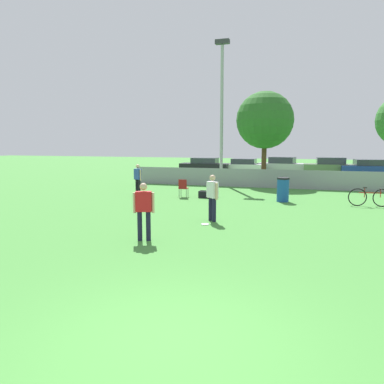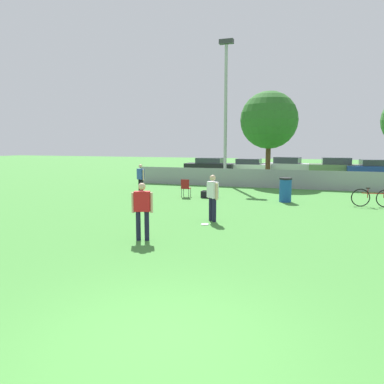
{
  "view_description": "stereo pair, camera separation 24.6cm",
  "coord_description": "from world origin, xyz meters",
  "px_view_note": "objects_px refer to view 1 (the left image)",
  "views": [
    {
      "loc": [
        1.69,
        -4.39,
        2.66
      ],
      "look_at": [
        -2.08,
        7.24,
        1.05
      ],
      "focal_mm": 35.0,
      "sensor_mm": 36.0,
      "label": 1
    },
    {
      "loc": [
        1.92,
        -4.31,
        2.66
      ],
      "look_at": [
        -2.08,
        7.24,
        1.05
      ],
      "focal_mm": 35.0,
      "sensor_mm": 36.0,
      "label": 2
    }
  ],
  "objects_px": {
    "tree_near_pole": "(265,120)",
    "parked_car_silver": "(282,166)",
    "player_thrower_red": "(144,208)",
    "parked_car_blue": "(370,168)",
    "trash_bin": "(283,190)",
    "gear_bag_sideline": "(207,194)",
    "parked_car_dark": "(205,165)",
    "bicycle_sideline": "(370,197)",
    "parked_car_white": "(244,166)",
    "folding_chair_sideline": "(183,187)",
    "player_receiver_white": "(212,195)",
    "frisbee_disc": "(205,224)",
    "parked_car_olive": "(330,167)",
    "spectator_in_blue": "(138,177)",
    "light_pole": "(222,101)"
  },
  "relations": [
    {
      "from": "light_pole",
      "to": "folding_chair_sideline",
      "type": "xyz_separation_m",
      "value": [
        -0.3,
        -6.67,
        -4.81
      ]
    },
    {
      "from": "spectator_in_blue",
      "to": "parked_car_olive",
      "type": "bearing_deg",
      "value": -94.13
    },
    {
      "from": "bicycle_sideline",
      "to": "parked_car_blue",
      "type": "distance_m",
      "value": 15.68
    },
    {
      "from": "trash_bin",
      "to": "gear_bag_sideline",
      "type": "bearing_deg",
      "value": 178.64
    },
    {
      "from": "player_thrower_red",
      "to": "parked_car_blue",
      "type": "xyz_separation_m",
      "value": [
        8.66,
        23.54,
        -0.25
      ]
    },
    {
      "from": "tree_near_pole",
      "to": "frisbee_disc",
      "type": "distance_m",
      "value": 13.94
    },
    {
      "from": "folding_chair_sideline",
      "to": "parked_car_olive",
      "type": "distance_m",
      "value": 17.39
    },
    {
      "from": "frisbee_disc",
      "to": "gear_bag_sideline",
      "type": "relative_size",
      "value": 0.36
    },
    {
      "from": "spectator_in_blue",
      "to": "parked_car_white",
      "type": "distance_m",
      "value": 15.59
    },
    {
      "from": "parked_car_white",
      "to": "parked_car_olive",
      "type": "bearing_deg",
      "value": 1.1
    },
    {
      "from": "bicycle_sideline",
      "to": "parked_car_blue",
      "type": "bearing_deg",
      "value": 77.49
    },
    {
      "from": "player_thrower_red",
      "to": "parked_car_olive",
      "type": "bearing_deg",
      "value": 57.22
    },
    {
      "from": "folding_chair_sideline",
      "to": "gear_bag_sideline",
      "type": "height_order",
      "value": "folding_chair_sideline"
    },
    {
      "from": "parked_car_white",
      "to": "parked_car_olive",
      "type": "xyz_separation_m",
      "value": [
        7.18,
        0.18,
        0.07
      ]
    },
    {
      "from": "trash_bin",
      "to": "parked_car_silver",
      "type": "xyz_separation_m",
      "value": [
        -1.31,
        16.17,
        0.14
      ]
    },
    {
      "from": "folding_chair_sideline",
      "to": "bicycle_sideline",
      "type": "xyz_separation_m",
      "value": [
        8.36,
        -0.1,
        -0.12
      ]
    },
    {
      "from": "parked_car_blue",
      "to": "light_pole",
      "type": "bearing_deg",
      "value": -145.28
    },
    {
      "from": "frisbee_disc",
      "to": "parked_car_white",
      "type": "bearing_deg",
      "value": 96.78
    },
    {
      "from": "folding_chair_sideline",
      "to": "parked_car_olive",
      "type": "relative_size",
      "value": 0.2
    },
    {
      "from": "player_receiver_white",
      "to": "frisbee_disc",
      "type": "bearing_deg",
      "value": -55.23
    },
    {
      "from": "bicycle_sideline",
      "to": "parked_car_dark",
      "type": "bearing_deg",
      "value": 122.66
    },
    {
      "from": "frisbee_disc",
      "to": "parked_car_white",
      "type": "distance_m",
      "value": 21.37
    },
    {
      "from": "bicycle_sideline",
      "to": "parked_car_olive",
      "type": "distance_m",
      "value": 15.87
    },
    {
      "from": "player_thrower_red",
      "to": "parked_car_olive",
      "type": "relative_size",
      "value": 0.37
    },
    {
      "from": "trash_bin",
      "to": "parked_car_blue",
      "type": "xyz_separation_m",
      "value": [
        5.6,
        15.32,
        0.12
      ]
    },
    {
      "from": "parked_car_dark",
      "to": "parked_car_silver",
      "type": "xyz_separation_m",
      "value": [
        6.56,
        1.62,
        0.02
      ]
    },
    {
      "from": "trash_bin",
      "to": "parked_car_silver",
      "type": "distance_m",
      "value": 16.22
    },
    {
      "from": "spectator_in_blue",
      "to": "player_thrower_red",
      "type": "bearing_deg",
      "value": 145.66
    },
    {
      "from": "gear_bag_sideline",
      "to": "parked_car_white",
      "type": "distance_m",
      "value": 15.38
    },
    {
      "from": "folding_chair_sideline",
      "to": "bicycle_sideline",
      "type": "relative_size",
      "value": 0.52
    },
    {
      "from": "spectator_in_blue",
      "to": "parked_car_blue",
      "type": "distance_m",
      "value": 19.97
    },
    {
      "from": "trash_bin",
      "to": "parked_car_olive",
      "type": "xyz_separation_m",
      "value": [
        2.63,
        15.61,
        0.15
      ]
    },
    {
      "from": "player_receiver_white",
      "to": "trash_bin",
      "type": "relative_size",
      "value": 1.44
    },
    {
      "from": "light_pole",
      "to": "frisbee_disc",
      "type": "height_order",
      "value": "light_pole"
    },
    {
      "from": "player_receiver_white",
      "to": "spectator_in_blue",
      "type": "xyz_separation_m",
      "value": [
        -5.37,
        5.26,
        -0.02
      ]
    },
    {
      "from": "parked_car_dark",
      "to": "bicycle_sideline",
      "type": "bearing_deg",
      "value": -53.97
    },
    {
      "from": "light_pole",
      "to": "frisbee_disc",
      "type": "xyz_separation_m",
      "value": [
        2.44,
        -12.33,
        -5.31
      ]
    },
    {
      "from": "light_pole",
      "to": "trash_bin",
      "type": "height_order",
      "value": "light_pole"
    },
    {
      "from": "spectator_in_blue",
      "to": "parked_car_olive",
      "type": "relative_size",
      "value": 0.36
    },
    {
      "from": "gear_bag_sideline",
      "to": "parked_car_white",
      "type": "xyz_separation_m",
      "value": [
        -0.92,
        15.35,
        0.47
      ]
    },
    {
      "from": "tree_near_pole",
      "to": "parked_car_white",
      "type": "relative_size",
      "value": 1.51
    },
    {
      "from": "tree_near_pole",
      "to": "parked_car_silver",
      "type": "distance_m",
      "value": 9.29
    },
    {
      "from": "frisbee_disc",
      "to": "parked_car_silver",
      "type": "xyz_separation_m",
      "value": [
        0.72,
        21.95,
        0.68
      ]
    },
    {
      "from": "spectator_in_blue",
      "to": "parked_car_dark",
      "type": "distance_m",
      "value": 14.46
    },
    {
      "from": "player_thrower_red",
      "to": "gear_bag_sideline",
      "type": "relative_size",
      "value": 2.17
    },
    {
      "from": "parked_car_silver",
      "to": "spectator_in_blue",
      "type": "bearing_deg",
      "value": -101.88
    },
    {
      "from": "spectator_in_blue",
      "to": "gear_bag_sideline",
      "type": "height_order",
      "value": "spectator_in_blue"
    },
    {
      "from": "parked_car_dark",
      "to": "gear_bag_sideline",
      "type": "bearing_deg",
      "value": -75.42
    },
    {
      "from": "player_thrower_red",
      "to": "spectator_in_blue",
      "type": "bearing_deg",
      "value": 97.77
    },
    {
      "from": "frisbee_disc",
      "to": "parked_car_olive",
      "type": "distance_m",
      "value": 21.9
    }
  ]
}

